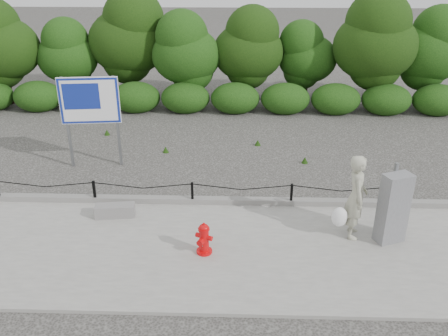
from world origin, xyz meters
The scene contains 10 objects.
ground centered at (0.00, 0.00, 0.00)m, with size 90.00×90.00×0.00m, color #2D2B28.
sidewalk centered at (0.00, -2.00, 0.04)m, with size 14.00×4.00×0.08m, color gray.
curb centered at (0.00, 0.05, 0.15)m, with size 14.00×0.22×0.14m, color slate.
chain_barrier centered at (0.00, 0.00, 0.46)m, with size 10.06×0.06×0.60m.
treeline centered at (0.25, 8.93, 2.44)m, with size 20.32×3.68×4.52m.
fire_hydrant centered at (0.45, -2.13, 0.43)m, with size 0.45×0.45×0.73m.
pedestrian centered at (3.73, -1.34, 1.03)m, with size 0.80×0.76×1.96m.
concrete_block centered at (-1.82, -0.68, 0.23)m, with size 0.94×0.33×0.30m, color slate.
utility_cabinet centered at (4.52, -1.52, 0.89)m, with size 0.70×0.57×1.79m.
advertising_sign centered at (-3.13, 2.39, 1.93)m, with size 1.70×0.32×2.74m.
Camera 1 is at (1.14, -10.56, 6.00)m, focal length 38.00 mm.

